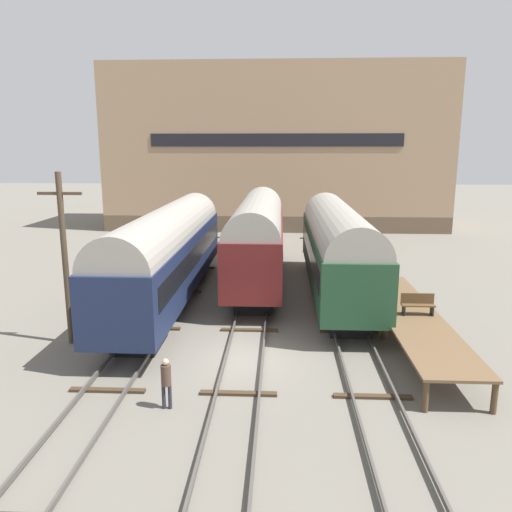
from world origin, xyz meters
The scene contains 12 objects.
ground_plane centered at (0.00, 0.00, 0.00)m, with size 200.00×200.00×0.00m, color #6B665B.
track_left centered at (-4.48, 0.00, 0.14)m, with size 2.60×60.00×0.26m.
track_middle centered at (0.00, 0.00, 0.14)m, with size 2.60×60.00×0.26m.
track_right centered at (4.48, 0.00, 0.14)m, with size 2.60×60.00×0.26m.
train_car_green centered at (4.48, 8.69, 2.90)m, with size 3.04×16.11×5.13m.
train_car_maroon centered at (0.00, 11.46, 3.02)m, with size 2.99×15.91×5.32m.
train_car_navy centered at (-4.48, 6.83, 2.94)m, with size 2.96×17.80×5.16m.
station_platform centered at (7.00, 2.41, 1.05)m, with size 2.41×12.74×1.15m.
bench centered at (7.25, 2.34, 1.64)m, with size 1.40×0.40×0.91m.
person_worker centered at (-2.19, -4.00, 1.02)m, with size 0.32×0.32×1.69m.
utility_pole centered at (-7.50, 1.26, 3.77)m, with size 1.80×0.24×7.22m.
warehouse_building centered at (0.85, 35.81, 8.10)m, with size 34.22×11.42×16.20m.
Camera 1 is at (1.35, -18.36, 8.10)m, focal length 35.00 mm.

